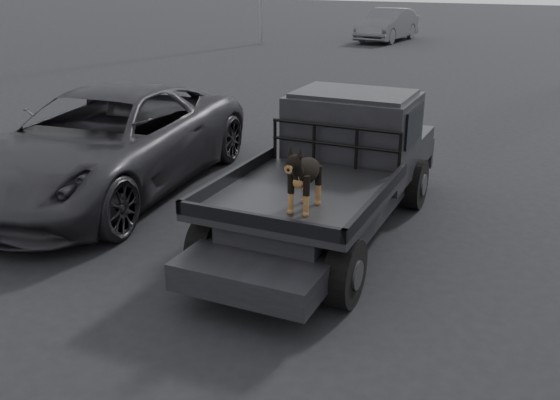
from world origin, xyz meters
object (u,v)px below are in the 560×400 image
at_px(parked_suv, 106,142).
at_px(distant_car_a, 387,25).
at_px(dog, 305,177).
at_px(flatbed_ute, 328,203).

height_order(parked_suv, distant_car_a, parked_suv).
bearing_deg(parked_suv, distant_car_a, 88.37).
height_order(dog, distant_car_a, dog).
bearing_deg(flatbed_ute, dog, -80.56).
relative_size(flatbed_ute, distant_car_a, 1.16).
height_order(flatbed_ute, parked_suv, parked_suv).
relative_size(flatbed_ute, parked_suv, 0.92).
relative_size(parked_suv, distant_car_a, 1.26).
bearing_deg(dog, flatbed_ute, 99.44).
distance_m(flatbed_ute, distant_car_a, 23.89).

